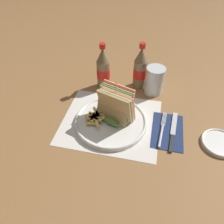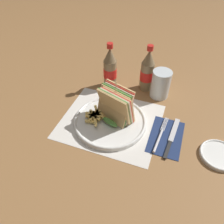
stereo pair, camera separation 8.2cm
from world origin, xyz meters
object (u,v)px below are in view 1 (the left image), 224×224
(plate_main, at_px, (111,121))
(coke_bottle_far, at_px, (140,69))
(club_sandwich, at_px, (116,105))
(fork, at_px, (162,132))
(glass_near, at_px, (154,82))
(coke_bottle_near, at_px, (103,69))
(side_saucer, at_px, (220,143))
(knife, at_px, (173,131))

(plate_main, distance_m, coke_bottle_far, 0.28)
(club_sandwich, bearing_deg, fork, -10.24)
(plate_main, xyz_separation_m, coke_bottle_far, (0.07, 0.26, 0.08))
(fork, bearing_deg, glass_near, 106.40)
(coke_bottle_near, bearing_deg, side_saucer, -26.89)
(glass_near, relative_size, side_saucer, 0.96)
(coke_bottle_far, xyz_separation_m, side_saucer, (0.32, -0.28, -0.08))
(club_sandwich, distance_m, fork, 0.19)
(coke_bottle_far, bearing_deg, fork, -66.38)
(side_saucer, bearing_deg, plate_main, 177.26)
(coke_bottle_near, xyz_separation_m, coke_bottle_far, (0.16, 0.04, 0.00))
(glass_near, bearing_deg, club_sandwich, -121.13)
(plate_main, height_order, glass_near, glass_near)
(club_sandwich, distance_m, coke_bottle_far, 0.25)
(coke_bottle_near, height_order, coke_bottle_far, same)
(club_sandwich, height_order, knife, club_sandwich)
(knife, distance_m, coke_bottle_far, 0.32)
(fork, xyz_separation_m, coke_bottle_near, (-0.28, 0.24, 0.08))
(club_sandwich, relative_size, coke_bottle_near, 0.81)
(club_sandwich, relative_size, coke_bottle_far, 0.81)
(knife, bearing_deg, coke_bottle_far, 126.34)
(knife, relative_size, coke_bottle_near, 0.95)
(fork, distance_m, coke_bottle_near, 0.37)
(plate_main, bearing_deg, side_saucer, -2.74)
(coke_bottle_near, relative_size, side_saucer, 1.65)
(plate_main, xyz_separation_m, coke_bottle_near, (-0.08, 0.22, 0.08))
(knife, distance_m, glass_near, 0.25)
(fork, bearing_deg, plate_main, -179.29)
(plate_main, distance_m, side_saucer, 0.39)
(plate_main, relative_size, side_saucer, 2.17)
(plate_main, bearing_deg, glass_near, 58.38)
(club_sandwich, bearing_deg, side_saucer, -5.77)
(coke_bottle_far, relative_size, side_saucer, 1.65)
(fork, bearing_deg, knife, 24.03)
(coke_bottle_far, relative_size, glass_near, 1.73)
(fork, height_order, coke_bottle_far, coke_bottle_far)
(coke_bottle_near, bearing_deg, coke_bottle_far, 13.44)
(fork, xyz_separation_m, glass_near, (-0.05, 0.24, 0.04))
(glass_near, xyz_separation_m, side_saucer, (0.25, -0.25, -0.05))
(glass_near, distance_m, side_saucer, 0.36)
(coke_bottle_far, bearing_deg, club_sandwich, -103.70)
(knife, bearing_deg, glass_near, 116.53)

